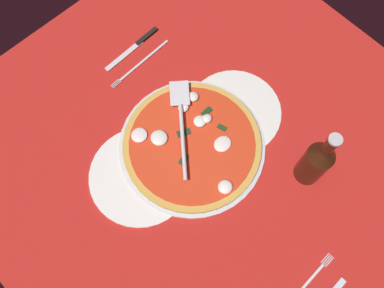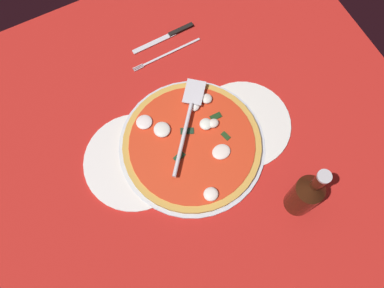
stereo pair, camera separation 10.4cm
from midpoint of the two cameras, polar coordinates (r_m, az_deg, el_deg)
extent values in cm
cube|color=red|center=(106.91, 4.20, -0.52)|extent=(113.87, 113.87, 0.80)
cylinder|color=silver|center=(105.63, 2.80, -0.67)|extent=(37.24, 37.24, 1.11)
cylinder|color=white|center=(109.56, 9.67, 2.56)|extent=(24.62, 24.62, 1.00)
cylinder|color=white|center=(104.63, -5.04, -2.76)|extent=(25.84, 25.84, 1.00)
cylinder|color=gold|center=(104.59, 2.83, -0.46)|extent=(35.13, 35.13, 1.12)
cylinder|color=red|center=(103.92, 2.84, -0.32)|extent=(31.86, 31.86, 0.30)
ellipsoid|color=white|center=(105.25, 4.73, 2.39)|extent=(3.27, 3.23, 1.37)
ellipsoid|color=silver|center=(108.35, 4.77, 5.89)|extent=(2.88, 2.86, 1.31)
ellipsoid|color=white|center=(107.09, 3.06, 4.82)|extent=(2.88, 2.64, 1.37)
ellipsoid|color=white|center=(99.60, 5.60, -7.27)|extent=(3.60, 3.45, 1.32)
ellipsoid|color=white|center=(105.49, 5.75, 2.49)|extent=(2.83, 2.42, 1.40)
ellipsoid|color=white|center=(104.36, -1.33, 1.63)|extent=(4.23, 4.31, 1.31)
ellipsoid|color=white|center=(103.15, 6.91, -1.44)|extent=(4.68, 3.93, 0.91)
ellipsoid|color=white|center=(105.57, -3.81, 2.67)|extent=(4.16, 4.01, 0.96)
cube|color=#1E3C18|center=(105.12, 7.46, 0.74)|extent=(1.84, 2.65, 0.30)
cube|color=#193823|center=(104.80, 2.13, 1.44)|extent=(3.78, 2.96, 0.30)
cube|color=#163817|center=(106.91, 6.06, 3.41)|extent=(2.92, 1.57, 0.30)
cube|color=#174024|center=(102.33, 1.12, -2.12)|extent=(3.25, 2.37, 0.30)
cube|color=silver|center=(108.01, 3.07, 6.81)|extent=(8.34, 8.62, 0.30)
cylinder|color=silver|center=(102.10, 1.65, 0.34)|extent=(13.41, 16.04, 1.00)
cube|color=white|center=(119.65, -0.86, 13.02)|extent=(16.94, 11.85, 0.60)
cube|color=silver|center=(118.06, -0.25, 12.24)|extent=(17.82, 1.17, 0.25)
cube|color=silver|center=(115.97, -4.93, 10.26)|extent=(3.01, 0.32, 0.25)
cube|color=silver|center=(115.75, -4.83, 10.10)|extent=(3.01, 0.32, 0.25)
cube|color=silver|center=(115.54, -4.72, 9.94)|extent=(3.01, 0.32, 0.25)
cube|color=black|center=(121.96, 0.97, 15.16)|extent=(7.65, 1.44, 0.80)
cube|color=silver|center=(119.88, -2.70, 13.45)|extent=(13.36, 1.82, 0.25)
cylinder|color=#33170B|center=(100.26, 17.94, -7.30)|extent=(6.54, 6.54, 13.21)
cone|color=#33170B|center=(92.54, 19.44, -6.04)|extent=(6.54, 6.54, 3.56)
cylinder|color=#33170B|center=(88.29, 20.39, -5.24)|extent=(2.54, 2.54, 5.80)
cylinder|color=#B7B7BC|center=(85.40, 21.09, -4.65)|extent=(2.92, 2.92, 0.60)
camera|label=1|loc=(0.05, -87.11, 7.50)|focal=38.84mm
camera|label=2|loc=(0.05, 92.89, -7.50)|focal=38.84mm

